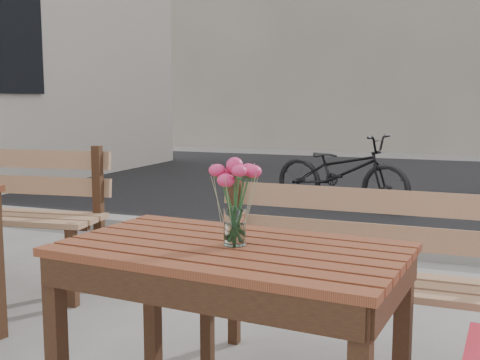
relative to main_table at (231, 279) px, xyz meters
The scene contains 6 objects.
street 5.00m from the main_table, 88.48° to the left, with size 30.00×8.12×0.12m.
backdrop_buildings 14.61m from the main_table, 88.79° to the left, with size 15.50×4.00×8.00m.
main_table is the anchor object (origin of this frame).
main_bench 0.81m from the main_table, 66.17° to the left, with size 1.41×0.43×0.88m.
main_vase 0.31m from the main_table, 34.21° to the left, with size 0.17×0.17×0.30m.
bicycle 4.79m from the main_table, 97.10° to the left, with size 0.56×1.62×0.85m, color black.
Camera 1 is at (0.63, -1.78, 1.22)m, focal length 45.00 mm.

